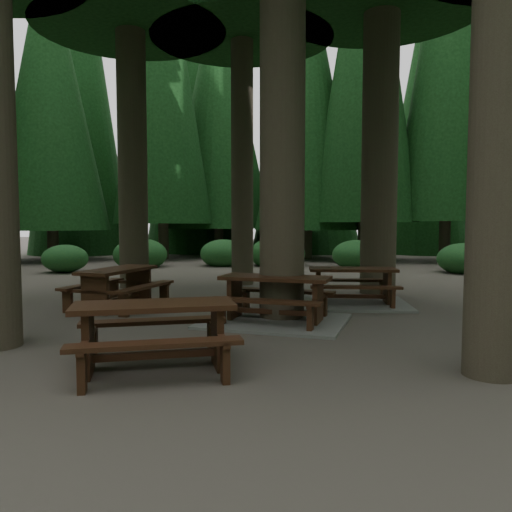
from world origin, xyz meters
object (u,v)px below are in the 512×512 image
(picnic_table_a, at_px, (275,306))
(picnic_table_e, at_px, (154,326))
(picnic_table_b, at_px, (118,282))
(picnic_table_c, at_px, (352,292))

(picnic_table_a, height_order, picnic_table_e, picnic_table_a)
(picnic_table_a, relative_size, picnic_table_b, 1.26)
(picnic_table_a, distance_m, picnic_table_b, 3.59)
(picnic_table_e, bearing_deg, picnic_table_b, 98.28)
(picnic_table_a, xyz_separation_m, picnic_table_c, (1.18, 2.36, -0.02))
(picnic_table_a, distance_m, picnic_table_c, 2.64)
(picnic_table_c, bearing_deg, picnic_table_e, -120.49)
(picnic_table_a, relative_size, picnic_table_e, 1.05)
(picnic_table_a, bearing_deg, picnic_table_b, 173.58)
(picnic_table_b, height_order, picnic_table_c, picnic_table_b)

